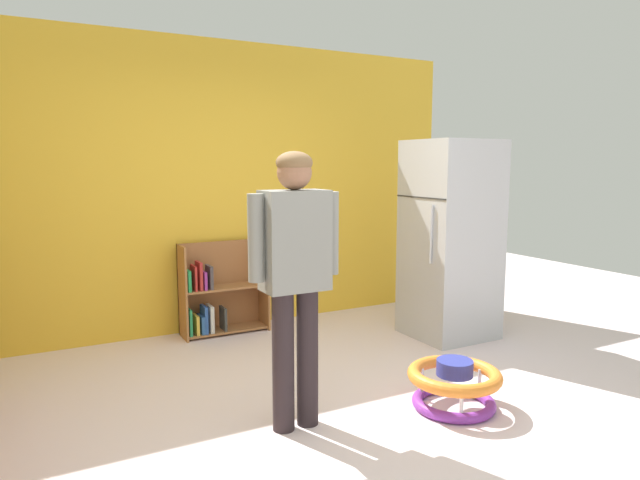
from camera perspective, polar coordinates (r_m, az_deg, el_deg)
ground_plane at (r=3.56m, az=0.90°, el=-18.48°), size 12.00×12.00×0.00m
back_wall at (r=5.35m, az=-11.31°, el=5.26°), size 5.20×0.06×2.70m
refrigerator at (r=5.20m, az=13.13°, el=0.05°), size 0.73×0.68×1.78m
bookshelf at (r=5.31m, az=-10.40°, el=-5.49°), size 0.80×0.28×0.85m
standing_person at (r=3.25m, az=-2.57°, el=-2.60°), size 0.57×0.22×1.64m
baby_walker at (r=3.83m, az=13.50°, el=-14.10°), size 0.60×0.60×0.32m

